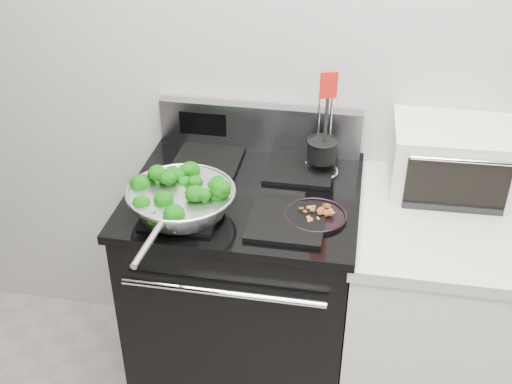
% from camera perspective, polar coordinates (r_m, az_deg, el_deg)
% --- Properties ---
extents(back_wall, '(4.00, 0.02, 2.70)m').
position_cam_1_polar(back_wall, '(2.30, 8.07, 12.42)').
color(back_wall, beige).
rests_on(back_wall, ground).
extents(gas_range, '(0.79, 0.69, 1.13)m').
position_cam_1_polar(gas_range, '(2.48, -0.93, -8.89)').
color(gas_range, black).
rests_on(gas_range, floor).
extents(counter, '(0.62, 0.68, 0.92)m').
position_cam_1_polar(counter, '(2.49, 15.05, -10.95)').
color(counter, white).
rests_on(counter, floor).
extents(skillet, '(0.35, 0.56, 0.08)m').
position_cam_1_polar(skillet, '(2.06, -6.68, -0.66)').
color(skillet, silver).
rests_on(skillet, gas_range).
extents(broccoli_pile, '(0.28, 0.28, 0.10)m').
position_cam_1_polar(broccoli_pile, '(2.06, -6.69, -0.17)').
color(broccoli_pile, '#043304').
rests_on(broccoli_pile, skillet).
extents(bacon_plate, '(0.20, 0.20, 0.04)m').
position_cam_1_polar(bacon_plate, '(2.06, 5.33, -1.88)').
color(bacon_plate, black).
rests_on(bacon_plate, gas_range).
extents(utensil_holder, '(0.13, 0.13, 0.39)m').
position_cam_1_polar(utensil_holder, '(2.28, 5.87, 3.24)').
color(utensil_holder, silver).
rests_on(utensil_holder, gas_range).
extents(toaster_oven, '(0.42, 0.33, 0.24)m').
position_cam_1_polar(toaster_oven, '(2.31, 17.03, 2.89)').
color(toaster_oven, white).
rests_on(toaster_oven, counter).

